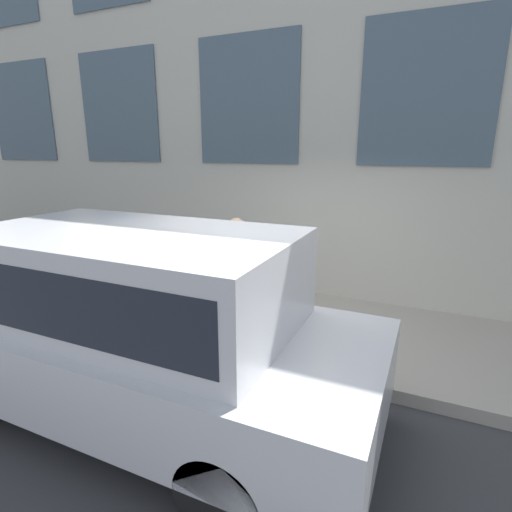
# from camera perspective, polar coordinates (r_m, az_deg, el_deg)

# --- Properties ---
(ground_plane) EXTENTS (80.00, 80.00, 0.00)m
(ground_plane) POSITION_cam_1_polar(r_m,az_deg,el_deg) (4.91, 1.33, -16.28)
(ground_plane) COLOR #38383A
(sidewalk) EXTENTS (2.43, 60.00, 0.15)m
(sidewalk) POSITION_cam_1_polar(r_m,az_deg,el_deg) (5.89, 6.02, -9.91)
(sidewalk) COLOR #A8A093
(sidewalk) RESTS_ON ground_plane
(building_facade) EXTENTS (0.33, 40.00, 8.31)m
(building_facade) POSITION_cam_1_polar(r_m,az_deg,el_deg) (6.84, 11.19, 28.40)
(building_facade) COLOR beige
(building_facade) RESTS_ON ground_plane
(fire_hydrant) EXTENTS (0.29, 0.41, 0.70)m
(fire_hydrant) POSITION_cam_1_polar(r_m,az_deg,el_deg) (4.99, 3.02, -9.15)
(fire_hydrant) COLOR #2D7260
(fire_hydrant) RESTS_ON sidewalk
(person) EXTENTS (0.37, 0.24, 1.52)m
(person) POSITION_cam_1_polar(r_m,az_deg,el_deg) (5.42, -2.74, -0.87)
(person) COLOR #998466
(person) RESTS_ON sidewalk
(parked_truck_silver_near) EXTENTS (1.91, 4.85, 1.85)m
(parked_truck_silver_near) POSITION_cam_1_polar(r_m,az_deg,el_deg) (4.02, -17.48, -7.82)
(parked_truck_silver_near) COLOR black
(parked_truck_silver_near) RESTS_ON ground_plane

